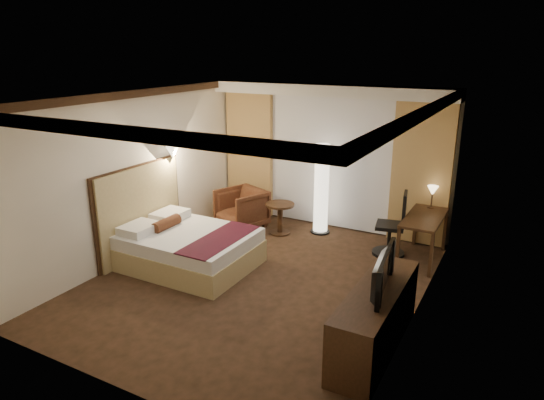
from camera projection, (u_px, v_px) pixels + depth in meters
The scene contains 21 objects.
floor at pixel (259, 281), 7.22m from camera, with size 4.50×5.50×0.01m, color black.
ceiling at pixel (258, 96), 6.41m from camera, with size 4.50×5.50×0.01m, color white.
back_wall at pixel (331, 157), 9.12m from camera, with size 4.50×0.02×2.70m, color beige.
left_wall at pixel (138, 175), 7.84m from camera, with size 0.02×5.50×2.70m, color beige.
right_wall at pixel (421, 220), 5.79m from camera, with size 0.02×5.50×2.70m, color beige.
crown_molding at pixel (258, 101), 6.43m from camera, with size 4.50×5.50×0.12m, color black, non-canonical shape.
soffit at pixel (329, 90), 8.53m from camera, with size 4.50×0.50×0.20m, color white.
curtain_sheer at pixel (330, 163), 9.08m from camera, with size 2.48×0.04×2.45m, color silver.
curtain_left_drape at pixel (250, 154), 9.80m from camera, with size 1.00×0.14×2.45m, color tan.
curtain_right_drape at pixel (421, 174), 8.26m from camera, with size 1.00×0.14×2.45m, color tan.
wall_sconce at pixel (172, 152), 8.26m from camera, with size 0.24×0.24×0.24m, color white, non-canonical shape.
bed at pixel (190, 249), 7.63m from camera, with size 1.94×1.51×0.57m, color white, non-canonical shape.
headboard at pixel (141, 212), 7.94m from camera, with size 0.12×1.81×1.50m, color tan, non-canonical shape.
armchair at pixel (242, 207), 9.27m from camera, with size 0.80×0.75×0.82m, color #492115.
side_table at pixel (280, 219), 8.97m from camera, with size 0.53×0.53×0.58m, color black, non-canonical shape.
floor_lamp at pixel (321, 189), 8.86m from camera, with size 0.36×0.36×1.69m, color white, non-canonical shape.
desk at pixel (423, 238), 7.83m from camera, with size 0.55×1.27×0.75m, color black, non-canonical shape.
desk_lamp at pixel (432, 198), 8.07m from camera, with size 0.18×0.18×0.34m, color #FFD899, non-canonical shape.
office_chair at pixel (390, 223), 7.98m from camera, with size 0.53×0.53×1.10m, color black, non-canonical shape.
dresser at pixel (375, 318), 5.51m from camera, with size 0.50×1.91×0.74m, color black, non-canonical shape.
television at pixel (377, 265), 5.33m from camera, with size 1.02×0.59×0.13m, color black.
Camera 1 is at (3.27, -5.65, 3.32)m, focal length 32.00 mm.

